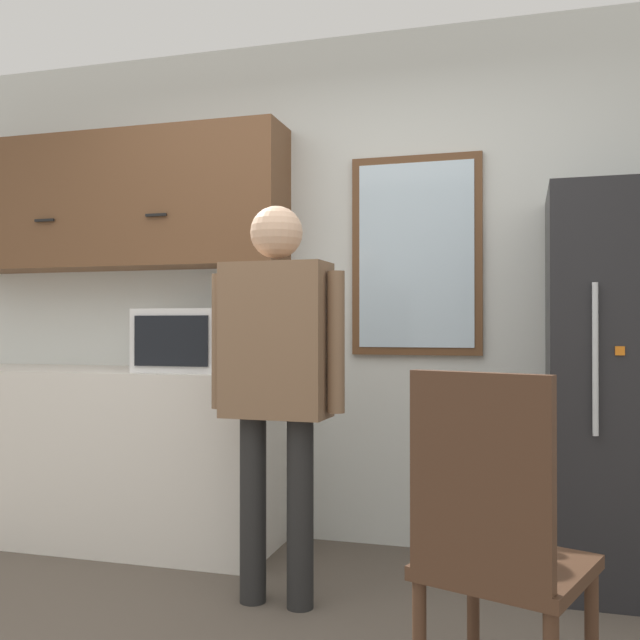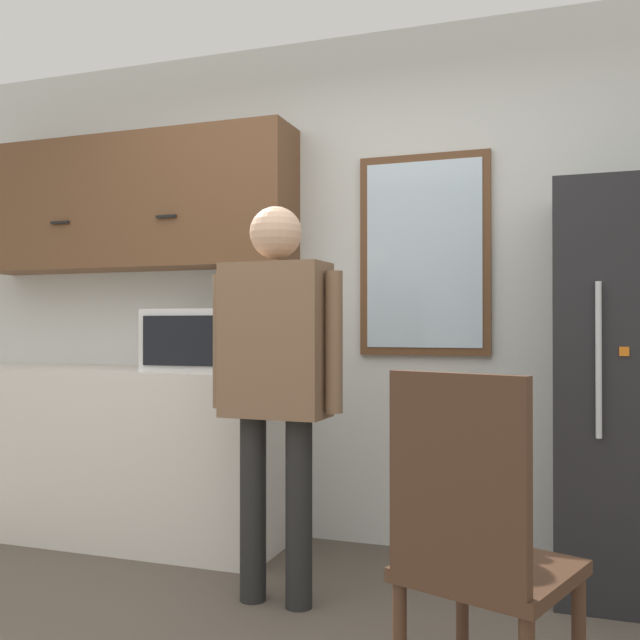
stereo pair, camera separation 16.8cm
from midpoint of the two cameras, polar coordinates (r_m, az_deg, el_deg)
The scene contains 7 objects.
back_wall at distance 3.84m, azimuth 3.23°, elevation 2.55°, with size 6.00×0.06×2.70m.
counter at distance 4.10m, azimuth -15.11°, elevation -10.14°, with size 1.96×0.63×0.92m.
upper_cabinets at distance 4.23m, azimuth -13.87°, elevation 8.99°, with size 1.96×0.34×0.75m.
microwave at distance 3.71m, azimuth -7.78°, elevation -1.60°, with size 0.56×0.41×0.32m.
person at distance 2.95m, azimuth -1.93°, elevation -3.34°, with size 0.58×0.24×1.64m.
chair at distance 2.09m, azimuth 14.72°, elevation -16.88°, with size 0.55×0.55×1.02m.
window at distance 3.71m, azimuth 9.63°, elevation 5.18°, with size 0.67×0.05×1.03m.
Camera 2 is at (1.13, -1.86, 1.15)m, focal length 40.00 mm.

